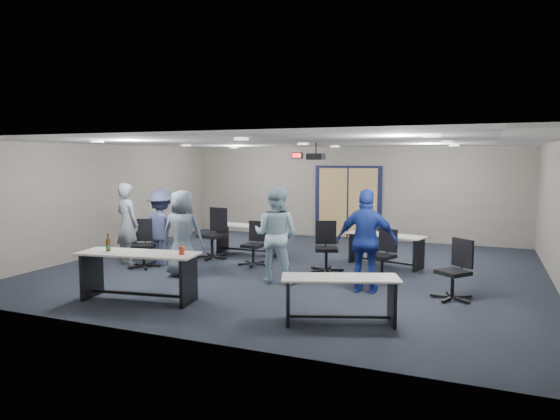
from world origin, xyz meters
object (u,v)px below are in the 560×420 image
at_px(table_front_left, 139,267).
at_px(person_lightblue, 276,235).
at_px(chair_loose_right, 453,270).
at_px(table_back_right, 386,244).
at_px(person_back, 161,227).
at_px(person_gray, 127,224).
at_px(chair_back_c, 326,247).
at_px(table_front_right, 340,292).
at_px(chair_back_b, 253,244).
at_px(chair_loose_left, 143,244).
at_px(person_navy, 367,241).
at_px(chair_back_d, 382,254).
at_px(person_plaid, 183,233).
at_px(chair_back_a, 212,234).
at_px(table_back_left, 250,234).

xyz_separation_m(table_front_left, person_lightblue, (1.63, 2.00, 0.35)).
bearing_deg(chair_loose_right, table_back_right, 162.87).
xyz_separation_m(chair_loose_right, person_back, (-6.18, 0.48, 0.33)).
bearing_deg(person_lightblue, person_gray, -3.97).
bearing_deg(chair_back_c, table_front_left, -144.84).
height_order(table_front_right, chair_back_b, chair_back_b).
bearing_deg(table_front_left, table_front_right, -6.40).
bearing_deg(person_gray, chair_loose_left, -172.74).
bearing_deg(person_gray, person_navy, -164.56).
relative_size(person_lightblue, person_back, 1.09).
xyz_separation_m(table_front_left, chair_back_c, (2.26, 3.22, -0.04)).
distance_m(table_front_left, table_front_right, 3.41).
bearing_deg(table_back_right, chair_back_d, -66.80).
bearing_deg(person_navy, chair_loose_right, -178.35).
bearing_deg(person_navy, chair_back_b, -26.68).
height_order(table_front_right, table_back_right, table_back_right).
height_order(chair_back_b, person_navy, person_navy).
bearing_deg(chair_loose_left, table_front_right, -47.48).
xyz_separation_m(table_front_left, person_plaid, (-0.30, 1.77, 0.30)).
height_order(table_front_left, chair_back_a, chair_back_a).
distance_m(table_back_left, chair_back_a, 1.03).
relative_size(table_back_right, person_navy, 0.99).
relative_size(table_front_left, person_back, 1.24).
relative_size(table_back_left, chair_back_b, 1.84).
distance_m(table_front_right, chair_back_d, 2.92).
bearing_deg(chair_loose_left, person_back, 42.20).
xyz_separation_m(person_plaid, person_back, (-1.05, 0.73, -0.03)).
xyz_separation_m(table_back_right, chair_back_b, (-2.72, -1.09, 0.01)).
xyz_separation_m(chair_back_d, person_navy, (-0.07, -1.13, 0.43)).
height_order(chair_back_c, person_navy, person_navy).
bearing_deg(chair_back_b, person_lightblue, -46.51).
height_order(table_back_left, chair_loose_right, chair_loose_right).
xyz_separation_m(chair_back_c, chair_back_d, (1.19, -0.15, -0.04)).
height_order(table_front_right, table_back_left, table_back_left).
bearing_deg(person_back, table_front_left, 105.32).
distance_m(table_front_left, person_back, 2.86).
xyz_separation_m(table_back_left, person_gray, (-1.94, -2.18, 0.43)).
relative_size(chair_loose_right, person_navy, 0.55).
xyz_separation_m(chair_back_a, chair_back_b, (1.23, -0.32, -0.11)).
relative_size(chair_loose_right, person_lightblue, 0.55).
bearing_deg(person_gray, chair_back_d, -152.69).
relative_size(table_back_left, person_back, 1.06).
height_order(chair_loose_left, person_navy, person_navy).
relative_size(chair_loose_right, person_back, 0.61).
distance_m(chair_loose_right, person_back, 6.20).
distance_m(person_gray, person_navy, 5.40).
height_order(person_gray, person_plaid, person_gray).
distance_m(chair_loose_right, person_plaid, 5.15).
distance_m(table_back_right, chair_loose_right, 2.74).
bearing_deg(person_lightblue, person_navy, 176.57).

